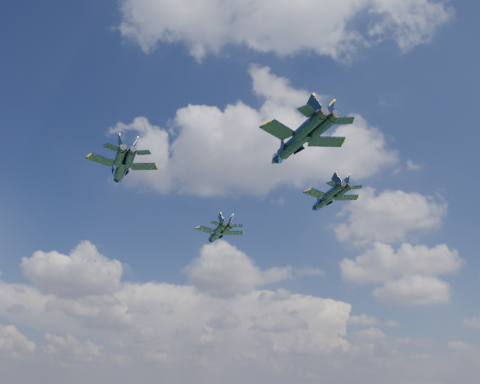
% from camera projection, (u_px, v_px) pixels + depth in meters
% --- Properties ---
extents(jet_lead, '(10.78, 14.34, 3.51)m').
position_uv_depth(jet_lead, '(217.00, 234.00, 106.01)').
color(jet_lead, black).
extents(jet_left, '(11.46, 15.17, 3.72)m').
position_uv_depth(jet_left, '(121.00, 169.00, 82.49)').
color(jet_left, black).
extents(jet_right, '(11.37, 15.30, 3.71)m').
position_uv_depth(jet_right, '(325.00, 200.00, 95.90)').
color(jet_right, black).
extents(jet_slot, '(13.84, 17.04, 4.27)m').
position_uv_depth(jet_slot, '(293.00, 144.00, 70.64)').
color(jet_slot, black).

